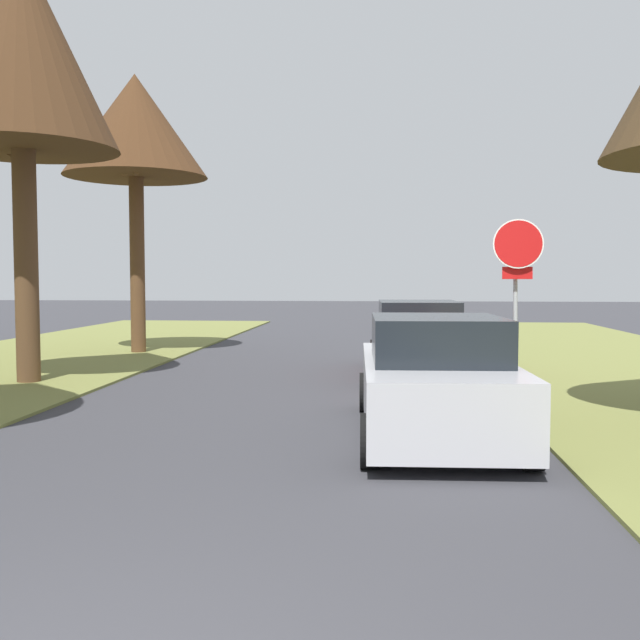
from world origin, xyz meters
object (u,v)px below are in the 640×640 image
Objects in this scene: street_tree_left_far at (135,128)px; stop_sign_far at (517,270)px; parked_sedan_red at (417,341)px; street_tree_left_mid_b at (21,50)px; parked_sedan_silver at (435,381)px.

stop_sign_far is at bearing -38.37° from street_tree_left_far.
parked_sedan_red is at bearing -26.09° from street_tree_left_far.
parked_sedan_red is (7.59, 1.99, -5.64)m from street_tree_left_mid_b.
parked_sedan_silver is at bearing -120.14° from stop_sign_far.
street_tree_left_mid_b is at bearing 171.36° from stop_sign_far.
stop_sign_far is 11.86m from street_tree_left_far.
street_tree_left_mid_b is at bearing 152.24° from parked_sedan_silver.
street_tree_left_mid_b is 10.21m from parked_sedan_silver.
street_tree_left_mid_b reaches higher than parked_sedan_red.
stop_sign_far is 3.34m from parked_sedan_silver.
parked_sedan_silver is at bearing -90.60° from parked_sedan_red.
stop_sign_far is at bearing -66.79° from parked_sedan_red.
street_tree_left_far is 9.76m from parked_sedan_red.
street_tree_left_mid_b is 1.87× the size of parked_sedan_silver.
parked_sedan_silver is at bearing -52.66° from street_tree_left_far.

